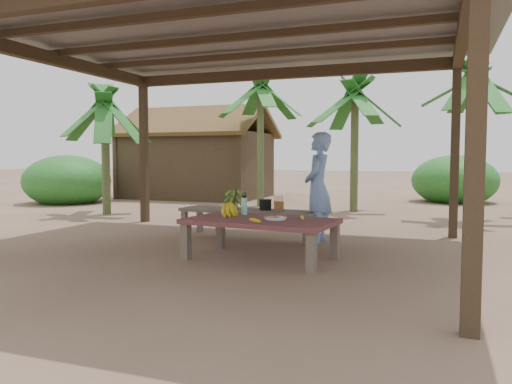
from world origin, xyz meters
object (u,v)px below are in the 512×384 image
(work_table, at_px, (260,224))
(water_flask, at_px, (244,205))
(woman, at_px, (318,187))
(plate, at_px, (275,218))
(cooking_pot, at_px, (265,205))
(ripe_banana_bunch, at_px, (226,209))
(bench, at_px, (248,213))

(work_table, bearing_deg, water_flask, 142.08)
(work_table, relative_size, water_flask, 6.40)
(work_table, xyz_separation_m, woman, (0.38, 1.45, 0.38))
(plate, relative_size, cooking_pot, 1.45)
(ripe_banana_bunch, relative_size, cooking_pot, 1.65)
(bench, xyz_separation_m, water_flask, (0.36, -1.09, 0.23))
(work_table, relative_size, plate, 7.10)
(work_table, distance_m, ripe_banana_bunch, 0.58)
(water_flask, xyz_separation_m, woman, (0.73, 1.11, 0.19))
(bench, bearing_deg, cooking_pot, 9.41)
(work_table, bearing_deg, plate, 3.06)
(woman, bearing_deg, cooking_pot, -93.29)
(cooking_pot, distance_m, woman, 0.87)
(work_table, relative_size, woman, 1.17)
(bench, height_order, cooking_pot, cooking_pot)
(work_table, relative_size, ripe_banana_bunch, 6.23)
(plate, distance_m, woman, 1.50)
(ripe_banana_bunch, height_order, water_flask, water_flask)
(woman, bearing_deg, ripe_banana_bunch, -38.63)
(plate, distance_m, cooking_pot, 1.59)
(plate, bearing_deg, bench, 122.14)
(plate, bearing_deg, ripe_banana_bunch, 166.74)
(work_table, distance_m, woman, 1.54)
(work_table, height_order, ripe_banana_bunch, ripe_banana_bunch)
(plate, relative_size, water_flask, 0.90)
(water_flask, xyz_separation_m, cooking_pot, (-0.09, 1.11, -0.10))
(water_flask, bearing_deg, plate, -32.70)
(plate, relative_size, woman, 0.16)
(bench, height_order, ripe_banana_bunch, ripe_banana_bunch)
(water_flask, distance_m, cooking_pot, 1.12)
(bench, bearing_deg, water_flask, -66.34)
(plate, bearing_deg, work_table, 176.74)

